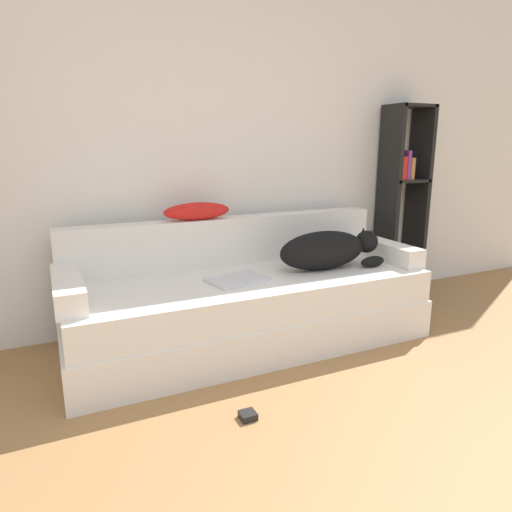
# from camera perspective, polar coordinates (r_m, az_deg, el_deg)

# --- Properties ---
(wall_back) EXTENTS (7.16, 0.06, 2.70)m
(wall_back) POSITION_cam_1_polar(r_m,az_deg,el_deg) (3.26, -7.05, 15.35)
(wall_back) COLOR silver
(wall_back) RESTS_ON ground_plane
(couch) EXTENTS (2.27, 0.85, 0.45)m
(couch) POSITION_cam_1_polar(r_m,az_deg,el_deg) (2.94, -0.79, -6.78)
(couch) COLOR silver
(couch) RESTS_ON ground_plane
(couch_backrest) EXTENTS (2.23, 0.15, 0.32)m
(couch_backrest) POSITION_cam_1_polar(r_m,az_deg,el_deg) (3.15, -3.45, 1.96)
(couch_backrest) COLOR silver
(couch_backrest) RESTS_ON couch
(couch_arm_left) EXTENTS (0.15, 0.66, 0.13)m
(couch_arm_left) POSITION_cam_1_polar(r_m,az_deg,el_deg) (2.62, -22.48, -3.74)
(couch_arm_left) COLOR silver
(couch_arm_left) RESTS_ON couch
(couch_arm_right) EXTENTS (0.15, 0.66, 0.13)m
(couch_arm_right) POSITION_cam_1_polar(r_m,az_deg,el_deg) (3.41, 15.71, 0.72)
(couch_arm_right) COLOR silver
(couch_arm_right) RESTS_ON couch
(dog) EXTENTS (0.75, 0.24, 0.26)m
(dog) POSITION_cam_1_polar(r_m,az_deg,el_deg) (3.04, 9.01, 0.79)
(dog) COLOR black
(dog) RESTS_ON couch
(laptop) EXTENTS (0.39, 0.31, 0.02)m
(laptop) POSITION_cam_1_polar(r_m,az_deg,el_deg) (2.77, -2.27, -2.95)
(laptop) COLOR silver
(laptop) RESTS_ON couch
(throw_pillow) EXTENTS (0.45, 0.14, 0.11)m
(throw_pillow) POSITION_cam_1_polar(r_m,az_deg,el_deg) (3.03, -7.39, 5.58)
(throw_pillow) COLOR red
(throw_pillow) RESTS_ON couch_backrest
(bookshelf) EXTENTS (0.35, 0.26, 1.56)m
(bookshelf) POSITION_cam_1_polar(r_m,az_deg,el_deg) (3.98, 17.88, 7.54)
(bookshelf) COLOR black
(bookshelf) RESTS_ON ground_plane
(power_adapter) EXTENTS (0.07, 0.07, 0.03)m
(power_adapter) POSITION_cam_1_polar(r_m,az_deg,el_deg) (2.27, -1.02, -19.30)
(power_adapter) COLOR black
(power_adapter) RESTS_ON ground_plane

